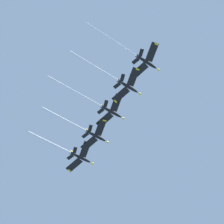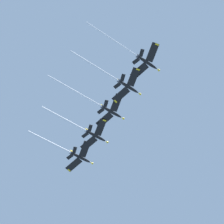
# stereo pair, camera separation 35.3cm
# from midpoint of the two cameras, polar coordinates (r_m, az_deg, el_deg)

# --- Properties ---
(jet_far_left) EXTENTS (36.77, 19.86, 8.21)m
(jet_far_left) POSITION_cam_midpoint_polar(r_m,az_deg,el_deg) (174.44, -6.97, -6.80)
(jet_far_left) COLOR black
(jet_inner_left) EXTENTS (37.34, 19.82, 9.18)m
(jet_inner_left) POSITION_cam_midpoint_polar(r_m,az_deg,el_deg) (168.79, -4.53, -3.08)
(jet_inner_left) COLOR black
(jet_centre) EXTENTS (42.44, 19.88, 9.31)m
(jet_centre) POSITION_cam_midpoint_polar(r_m,az_deg,el_deg) (165.18, -1.89, 1.07)
(jet_centre) COLOR black
(jet_inner_right) EXTENTS (39.00, 19.86, 9.08)m
(jet_inner_right) POSITION_cam_midpoint_polar(r_m,az_deg,el_deg) (160.59, 1.03, 5.36)
(jet_inner_right) COLOR black
(jet_far_right) EXTENTS (40.67, 19.87, 8.99)m
(jet_far_right) POSITION_cam_midpoint_polar(r_m,az_deg,el_deg) (160.80, 4.57, 9.23)
(jet_far_right) COLOR black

